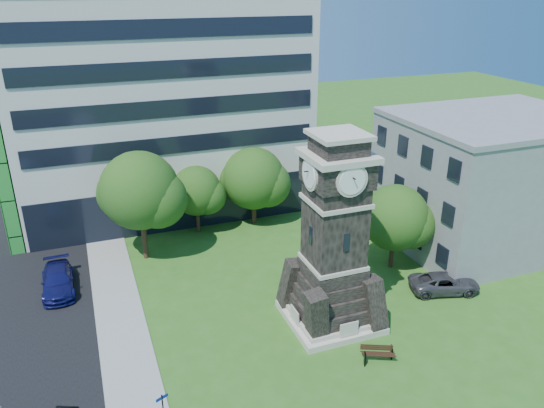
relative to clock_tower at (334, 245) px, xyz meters
name	(u,v)px	position (x,y,z in m)	size (l,w,h in m)	color
ground	(299,349)	(-3.00, -2.00, -5.28)	(160.00, 160.00, 0.00)	#2C601B
sidewalk	(123,334)	(-12.50, 3.00, -5.25)	(3.00, 70.00, 0.06)	gray
clock_tower	(334,245)	(0.00, 0.00, 0.00)	(5.40, 5.40, 12.22)	beige
office_tall	(153,50)	(-6.20, 23.84, 8.94)	(26.20, 15.11, 28.60)	silver
office_low	(490,180)	(16.97, 6.00, -0.07)	(15.20, 12.20, 10.40)	gray
car_street_north	(58,281)	(-16.11, 9.77, -4.53)	(2.09, 5.15, 1.49)	#12134F
car_east_lot	(444,283)	(8.86, 0.21, -4.62)	(2.20, 4.77, 1.32)	#454449
park_bench	(378,353)	(0.77, -4.48, -4.78)	(1.83, 0.49, 0.95)	black
tree_nw	(141,193)	(-9.65, 12.41, 0.10)	(6.48, 5.89, 8.55)	#332114
tree_nc	(197,192)	(-4.79, 15.50, -1.66)	(4.60, 4.18, 5.87)	#332114
tree_ne	(254,180)	(0.30, 15.59, -1.26)	(5.95, 5.41, 6.89)	#332114
tree_east	(396,220)	(7.36, 4.48, -1.40)	(5.35, 4.87, 6.48)	#332114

